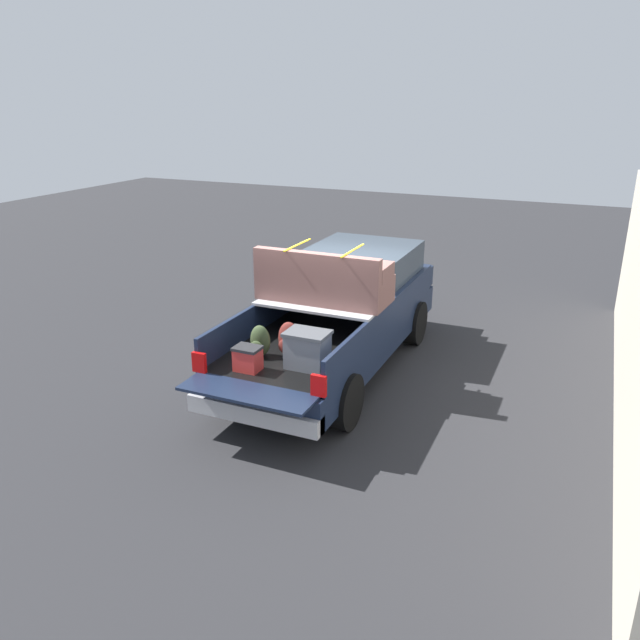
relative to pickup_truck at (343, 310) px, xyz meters
name	(u,v)px	position (x,y,z in m)	size (l,w,h in m)	color
ground_plane	(334,370)	(-0.36, 0.00, -0.97)	(40.00, 40.00, 0.00)	#262628
pickup_truck	(343,310)	(0.00, 0.00, 0.00)	(6.05, 2.06, 2.23)	#162138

